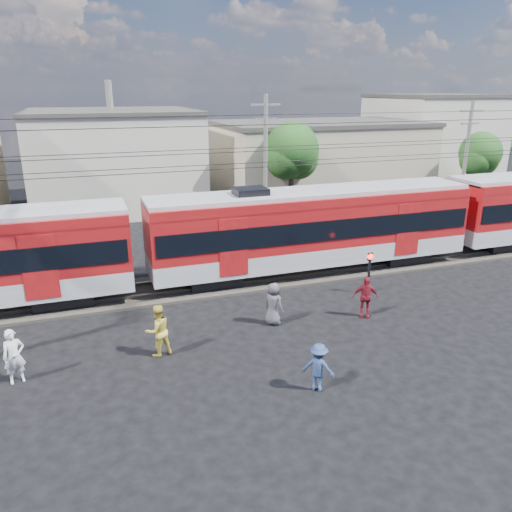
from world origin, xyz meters
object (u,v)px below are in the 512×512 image
Objects in this scene: pedestrian_a at (14,356)px; pedestrian_c at (318,367)px; car_silver at (485,210)px; commuter_train at (316,225)px; crossing_signal at (370,265)px.

pedestrian_a is 1.16× the size of pedestrian_c.
car_silver is (20.58, 15.39, -0.13)m from pedestrian_c.
commuter_train is at bearing 107.09° from car_silver.
commuter_train is 10.63m from pedestrian_c.
crossing_signal reaches higher than pedestrian_c.
car_silver is 1.98× the size of crossing_signal.
crossing_signal is at bearing -4.95° from pedestrian_a.
commuter_train is at bearing 107.19° from crossing_signal.
crossing_signal is at bearing -72.81° from commuter_train.
crossing_signal is at bearing -93.23° from pedestrian_c.
pedestrian_a is at bearing -155.51° from commuter_train.
commuter_train reaches higher than pedestrian_c.
commuter_train reaches higher than car_silver.
commuter_train is 17.24m from car_silver.
pedestrian_c is at bearing -37.47° from pedestrian_a.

